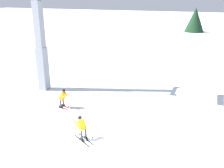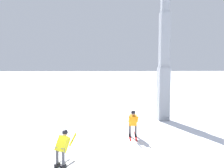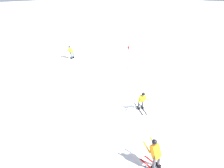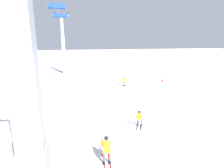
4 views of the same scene
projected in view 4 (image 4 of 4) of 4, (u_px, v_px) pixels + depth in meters
The scene contains 9 objects.
ground_plane at pixel (145, 124), 14.66m from camera, with size 260.00×260.00×0.00m, color white.
skier_carving_main at pixel (139, 117), 13.93m from camera, with size 1.73×1.29×1.62m.
lift_tower_near at pixel (27, 107), 4.52m from camera, with size 0.80×2.57×12.30m.
lift_tower_far at pixel (64, 49), 36.13m from camera, with size 0.84×2.81×12.30m.
chairlift_seat_second at pixel (57, 6), 20.05m from camera, with size 0.61×2.12×1.86m.
chairlift_seat_middle at pixel (60, 16), 27.33m from camera, with size 0.61×2.33×1.86m.
trail_marker_pole at pixel (162, 88), 20.86m from camera, with size 0.07×0.28×2.45m.
skier_distant_uphill at pixel (107, 148), 9.84m from camera, with size 1.74×0.74×1.69m.
skier_distant_downhill at pixel (124, 80), 26.90m from camera, with size 1.76×0.91×1.63m.
Camera 4 is at (-12.40, 5.88, 6.75)m, focal length 28.03 mm.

